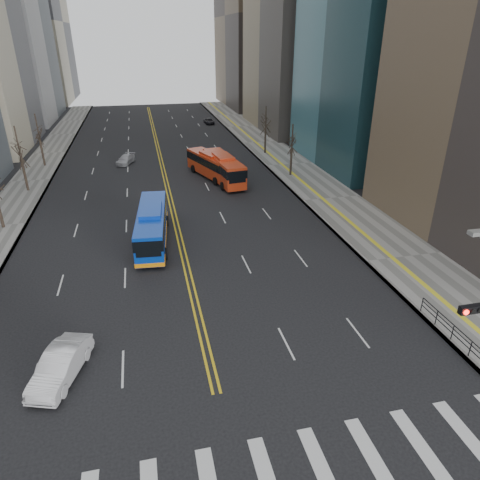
% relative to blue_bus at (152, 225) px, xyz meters
% --- Properties ---
extents(sidewalk_right, '(7.00, 130.00, 0.15)m').
position_rel_blue_bus_xyz_m(sidewalk_right, '(19.81, 21.15, -1.59)').
color(sidewalk_right, slate).
rests_on(sidewalk_right, ground).
extents(sidewalk_left, '(5.00, 130.00, 0.15)m').
position_rel_blue_bus_xyz_m(sidewalk_left, '(-14.19, 21.15, -1.59)').
color(sidewalk_left, slate).
rests_on(sidewalk_left, ground).
extents(centerline, '(0.55, 100.00, 0.01)m').
position_rel_blue_bus_xyz_m(centerline, '(2.31, 31.15, -1.66)').
color(centerline, gold).
rests_on(centerline, ground).
extents(pedestrian_railing, '(0.06, 6.06, 1.02)m').
position_rel_blue_bus_xyz_m(pedestrian_railing, '(16.61, -17.85, -0.84)').
color(pedestrian_railing, black).
rests_on(pedestrian_railing, sidewalk_right).
extents(street_trees, '(35.20, 47.20, 7.60)m').
position_rel_blue_bus_xyz_m(street_trees, '(-4.87, 10.70, 3.21)').
color(street_trees, '#2D211B').
rests_on(street_trees, ground).
extents(blue_bus, '(3.27, 10.94, 3.17)m').
position_rel_blue_bus_xyz_m(blue_bus, '(0.00, 0.00, 0.00)').
color(blue_bus, '#0B37AE').
rests_on(blue_bus, ground).
extents(red_bus_near, '(3.67, 10.68, 3.34)m').
position_rel_blue_bus_xyz_m(red_bus_near, '(9.39, 15.87, 0.20)').
color(red_bus_near, red).
rests_on(red_bus_near, ground).
extents(red_bus_far, '(5.23, 10.10, 3.17)m').
position_rel_blue_bus_xyz_m(red_bus_far, '(8.23, 17.83, 0.11)').
color(red_bus_far, red).
rests_on(red_bus_far, ground).
extents(car_white, '(3.06, 5.03, 1.57)m').
position_rel_blue_bus_xyz_m(car_white, '(-5.48, -15.79, -0.88)').
color(car_white, silver).
rests_on(car_white, ground).
extents(car_dark_mid, '(3.41, 4.95, 1.56)m').
position_rel_blue_bus_xyz_m(car_dark_mid, '(10.21, 14.64, -0.88)').
color(car_dark_mid, black).
rests_on(car_dark_mid, ground).
extents(car_silver, '(3.08, 4.50, 1.21)m').
position_rel_blue_bus_xyz_m(car_silver, '(-2.64, 26.99, -1.06)').
color(car_silver, '#A9A8AE').
rests_on(car_silver, ground).
extents(car_dark_far, '(1.93, 3.90, 1.06)m').
position_rel_blue_bus_xyz_m(car_dark_far, '(13.90, 54.83, -1.13)').
color(car_dark_far, black).
rests_on(car_dark_far, ground).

